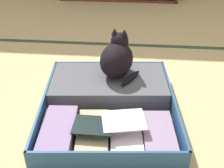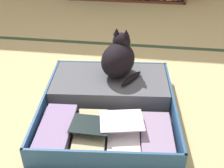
{
  "view_description": "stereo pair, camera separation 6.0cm",
  "coord_description": "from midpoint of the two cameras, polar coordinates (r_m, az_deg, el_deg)",
  "views": [
    {
      "loc": [
        0.04,
        -1.21,
        1.02
      ],
      "look_at": [
        -0.08,
        0.1,
        0.17
      ],
      "focal_mm": 46.63,
      "sensor_mm": 36.0,
      "label": 1
    },
    {
      "loc": [
        0.1,
        -1.21,
        1.02
      ],
      "look_at": [
        -0.08,
        0.1,
        0.17
      ],
      "focal_mm": 46.63,
      "sensor_mm": 36.0,
      "label": 2
    }
  ],
  "objects": [
    {
      "name": "ground_plane",
      "position": [
        1.59,
        1.38,
        -7.43
      ],
      "size": [
        10.0,
        10.0,
        0.0
      ],
      "primitive_type": "plane",
      "color": "tan"
    },
    {
      "name": "open_suitcase",
      "position": [
        1.65,
        -1.94,
        -3.31
      ],
      "size": [
        0.78,
        0.87,
        0.12
      ],
      "color": "#295281",
      "rests_on": "ground_plane"
    },
    {
      "name": "tatami_border",
      "position": [
        2.41,
        3.0,
        7.67
      ],
      "size": [
        4.8,
        0.05,
        0.0
      ],
      "color": "#30442E",
      "rests_on": "ground_plane"
    },
    {
      "name": "black_cat",
      "position": [
        1.72,
        0.07,
        5.07
      ],
      "size": [
        0.27,
        0.3,
        0.27
      ],
      "color": "black",
      "rests_on": "open_suitcase"
    }
  ]
}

